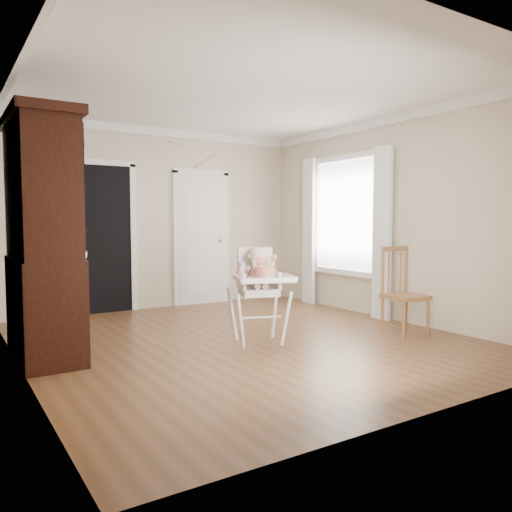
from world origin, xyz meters
TOP-DOWN VIEW (x-y plane):
  - floor at (0.00, 0.00)m, footprint 5.00×5.00m
  - ceiling at (0.00, 0.00)m, footprint 5.00×5.00m
  - wall_back at (0.00, 2.50)m, footprint 4.50×0.00m
  - wall_left at (-2.25, 0.00)m, footprint 0.00×5.00m
  - wall_right at (2.25, 0.00)m, footprint 0.00×5.00m
  - crown_molding at (0.00, 0.00)m, footprint 4.50×5.00m
  - doorway at (-0.90, 2.48)m, footprint 1.06×0.05m
  - closet_door at (0.70, 2.48)m, footprint 0.96×0.09m
  - window_right at (2.18, 0.80)m, footprint 0.13×1.84m
  - high_chair at (0.06, -0.19)m, footprint 0.79×0.89m
  - baby at (0.07, -0.17)m, footprint 0.29×0.28m
  - cake at (-0.01, -0.43)m, footprint 0.27×0.27m
  - sippy_cup at (-0.16, -0.20)m, footprint 0.08×0.08m
  - china_cabinet at (-1.99, 0.44)m, footprint 0.61×1.37m
  - dining_chair at (1.67, -0.77)m, footprint 0.46×0.46m
  - streamer at (-0.20, 1.22)m, footprint 0.18×0.47m

SIDE VIEW (x-z plane):
  - floor at x=0.00m, z-range 0.00..0.00m
  - dining_chair at x=1.67m, z-range -0.03..0.98m
  - high_chair at x=0.06m, z-range 0.12..1.17m
  - cake at x=-0.01m, z-range 0.73..0.85m
  - baby at x=0.07m, z-range 0.57..1.02m
  - sippy_cup at x=-0.16m, z-range 0.71..0.91m
  - closet_door at x=0.70m, z-range -0.04..2.09m
  - doorway at x=-0.90m, z-range 0.00..2.22m
  - china_cabinet at x=-1.99m, z-range 0.00..2.31m
  - window_right at x=2.18m, z-range 0.14..2.44m
  - wall_back at x=0.00m, z-range -0.90..3.60m
  - wall_left at x=-2.25m, z-range -1.15..3.85m
  - wall_right at x=2.25m, z-range -1.15..3.85m
  - streamer at x=-0.20m, z-range 2.20..2.35m
  - crown_molding at x=0.00m, z-range 2.58..2.70m
  - ceiling at x=0.00m, z-range 2.70..2.70m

